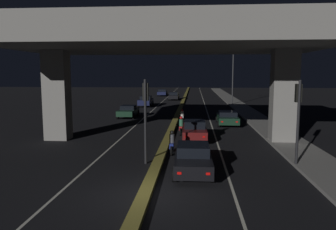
# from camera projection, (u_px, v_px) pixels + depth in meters

# --- Properties ---
(ground_plane) EXTENTS (200.00, 200.00, 0.00)m
(ground_plane) POSITION_uv_depth(u_px,v_px,m) (145.00, 195.00, 13.19)
(ground_plane) COLOR black
(lane_line_left_inner) EXTENTS (0.12, 126.00, 0.00)m
(lane_line_left_inner) POSITION_uv_depth(u_px,v_px,m) (157.00, 107.00, 48.08)
(lane_line_left_inner) COLOR beige
(lane_line_left_inner) RESTS_ON ground_plane
(lane_line_right_inner) EXTENTS (0.12, 126.00, 0.00)m
(lane_line_right_inner) POSITION_uv_depth(u_px,v_px,m) (206.00, 107.00, 47.51)
(lane_line_right_inner) COLOR beige
(lane_line_right_inner) RESTS_ON ground_plane
(median_divider) EXTENTS (0.55, 126.00, 0.21)m
(median_divider) POSITION_uv_depth(u_px,v_px,m) (181.00, 106.00, 47.78)
(median_divider) COLOR olive
(median_divider) RESTS_ON ground_plane
(sidewalk_right) EXTENTS (2.70, 126.00, 0.16)m
(sidewalk_right) POSITION_uv_depth(u_px,v_px,m) (248.00, 113.00, 40.18)
(sidewalk_right) COLOR gray
(sidewalk_right) RESTS_ON ground_plane
(elevated_overpass) EXTENTS (21.90, 12.76, 9.15)m
(elevated_overpass) POSITION_uv_depth(u_px,v_px,m) (167.00, 40.00, 22.86)
(elevated_overpass) COLOR gray
(elevated_overpass) RESTS_ON ground_plane
(traffic_light_left_of_median) EXTENTS (0.30, 0.49, 4.57)m
(traffic_light_left_of_median) POSITION_uv_depth(u_px,v_px,m) (146.00, 106.00, 17.52)
(traffic_light_left_of_median) COLOR black
(traffic_light_left_of_median) RESTS_ON ground_plane
(traffic_light_right_of_median) EXTENTS (0.30, 0.49, 4.55)m
(traffic_light_right_of_median) POSITION_uv_depth(u_px,v_px,m) (298.00, 108.00, 16.89)
(traffic_light_right_of_median) COLOR black
(traffic_light_right_of_median) RESTS_ON ground_plane
(street_lamp) EXTENTS (2.35, 0.32, 8.35)m
(street_lamp) POSITION_uv_depth(u_px,v_px,m) (231.00, 73.00, 49.97)
(street_lamp) COLOR #2D2D30
(street_lamp) RESTS_ON ground_plane
(car_black_lead) EXTENTS (1.97, 4.76, 1.43)m
(car_black_lead) POSITION_uv_depth(u_px,v_px,m) (193.00, 158.00, 16.22)
(car_black_lead) COLOR black
(car_black_lead) RESTS_ON ground_plane
(car_dark_red_second) EXTENTS (1.91, 4.49, 1.45)m
(car_dark_red_second) POSITION_uv_depth(u_px,v_px,m) (195.00, 130.00, 24.13)
(car_dark_red_second) COLOR #591414
(car_dark_red_second) RESTS_ON ground_plane
(car_dark_green_third) EXTENTS (2.03, 4.62, 1.31)m
(car_dark_green_third) POSITION_uv_depth(u_px,v_px,m) (227.00, 118.00, 31.10)
(car_dark_green_third) COLOR black
(car_dark_green_third) RESTS_ON ground_plane
(car_dark_green_lead_oncoming) EXTENTS (1.93, 4.37, 1.34)m
(car_dark_green_lead_oncoming) POSITION_uv_depth(u_px,v_px,m) (128.00, 111.00, 36.38)
(car_dark_green_lead_oncoming) COLOR black
(car_dark_green_lead_oncoming) RESTS_ON ground_plane
(car_dark_blue_second_oncoming) EXTENTS (1.89, 4.74, 1.54)m
(car_dark_blue_second_oncoming) POSITION_uv_depth(u_px,v_px,m) (146.00, 101.00, 48.40)
(car_dark_blue_second_oncoming) COLOR #141938
(car_dark_blue_second_oncoming) RESTS_ON ground_plane
(car_black_third_oncoming) EXTENTS (1.92, 3.97, 1.44)m
(car_black_third_oncoming) POSITION_uv_depth(u_px,v_px,m) (174.00, 96.00, 60.02)
(car_black_third_oncoming) COLOR black
(car_black_third_oncoming) RESTS_ON ground_plane
(car_dark_blue_fourth_oncoming) EXTENTS (2.05, 4.39, 1.43)m
(car_dark_blue_fourth_oncoming) POSITION_uv_depth(u_px,v_px,m) (162.00, 92.00, 70.86)
(car_dark_blue_fourth_oncoming) COLOR #141938
(car_dark_blue_fourth_oncoming) RESTS_ON ground_plane
(motorcycle_blue_filtering_near) EXTENTS (0.32, 1.79, 1.42)m
(motorcycle_blue_filtering_near) POSITION_uv_depth(u_px,v_px,m) (172.00, 143.00, 20.07)
(motorcycle_blue_filtering_near) COLOR black
(motorcycle_blue_filtering_near) RESTS_ON ground_plane
(motorcycle_red_filtering_mid) EXTENTS (0.33, 1.91, 1.46)m
(motorcycle_red_filtering_mid) POSITION_uv_depth(u_px,v_px,m) (181.00, 127.00, 26.28)
(motorcycle_red_filtering_mid) COLOR black
(motorcycle_red_filtering_mid) RESTS_ON ground_plane
(motorcycle_white_filtering_far) EXTENTS (0.33, 1.93, 1.38)m
(motorcycle_white_filtering_far) POSITION_uv_depth(u_px,v_px,m) (182.00, 117.00, 32.27)
(motorcycle_white_filtering_far) COLOR black
(motorcycle_white_filtering_far) RESTS_ON ground_plane
(pedestrian_on_sidewalk) EXTENTS (0.31, 0.31, 1.79)m
(pedestrian_on_sidewalk) POSITION_uv_depth(u_px,v_px,m) (281.00, 127.00, 23.50)
(pedestrian_on_sidewalk) COLOR black
(pedestrian_on_sidewalk) RESTS_ON sidewalk_right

